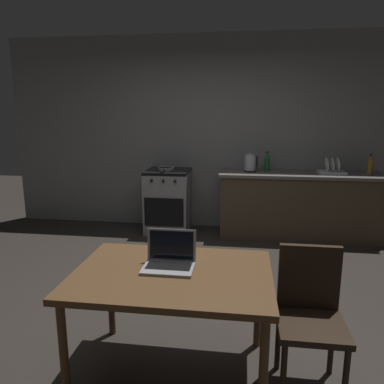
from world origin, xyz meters
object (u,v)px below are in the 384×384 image
Objects in this scene: bottle_b at (267,162)px; electric_kettle at (250,163)px; chair at (310,309)px; dish_rack at (332,170)px; frying_pan at (166,168)px; dining_table at (172,282)px; bottle at (370,165)px; laptop at (169,260)px; stove_oven at (168,201)px.

electric_kettle is at bearing -160.53° from bottle_b.
dish_rack is at bearing 83.65° from chair.
dish_rack is at bearing 0.75° from frying_pan.
dining_table is 4.98× the size of electric_kettle.
electric_kettle is 1.53m from bottle.
laptop is (-0.03, 0.06, 0.12)m from dining_table.
bottle_b is (-0.84, 0.08, 0.08)m from dish_rack.
dining_table is at bearing -125.17° from bottle.
frying_pan reaches higher than dining_table.
bottle is (2.66, -0.05, 0.57)m from stove_oven.
bottle_b is (1.36, 0.08, 0.57)m from stove_oven.
bottle_b reaches higher than frying_pan.
frying_pan is at bearing -179.25° from dish_rack.
dining_table is 4.55× the size of bottle.
bottle is at bearing -6.27° from dish_rack.
frying_pan is 1.54× the size of bottle_b.
bottle is (1.19, 2.85, 0.51)m from chair.
dining_table is at bearing -118.28° from dish_rack.
electric_kettle is 0.72× the size of dish_rack.
stove_oven is 2.72m from bottle.
frying_pan is (-2.69, 0.02, -0.10)m from bottle.
bottle_b is (0.77, 2.96, 0.25)m from laptop.
electric_kettle is 0.92× the size of bottle_b.
chair is (0.85, 0.05, -0.15)m from dining_table.
dish_rack is (0.73, 2.90, 0.43)m from chair.
frying_pan is (-1.16, -0.03, -0.09)m from electric_kettle.
stove_oven is 3.01m from dining_table.
laptop is 3.30m from dish_rack.
electric_kettle is 1.17m from frying_pan.
stove_oven is 1.27m from electric_kettle.
dining_table is 4.58× the size of bottle_b.
laptop is 2.92m from frying_pan.
bottle_b is at bearing 174.28° from bottle.
bottle_b is (0.74, 3.02, 0.37)m from dining_table.
bottle is 1.01× the size of bottle_b.
dining_table is 0.86m from chair.
stove_oven is at bearing 102.00° from dining_table.
chair is 3.26m from frying_pan.
chair is 0.92m from laptop.
dining_table is 3.01m from electric_kettle.
chair is at bearing 3.16° from dining_table.
laptop reaches higher than frying_pan.
bottle_b is at bearing 174.58° from dish_rack.
bottle reaches higher than dining_table.
laptop is at bearing -77.72° from frying_pan.
frying_pan is 1.21× the size of dish_rack.
stove_oven is at bearing -179.88° from electric_kettle.
stove_oven is 1.48m from bottle_b.
bottle_b reaches higher than chair.
bottle_b is at bearing 3.46° from stove_oven.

